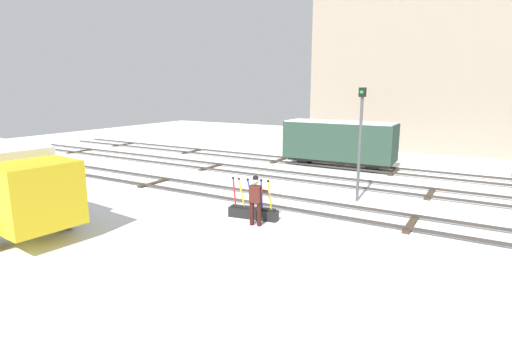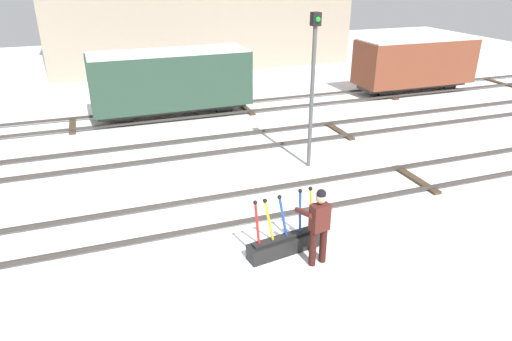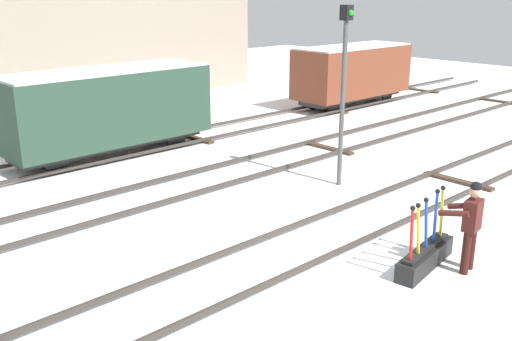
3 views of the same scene
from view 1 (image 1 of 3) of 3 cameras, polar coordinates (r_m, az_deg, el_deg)
ground_plane at (r=16.47m, az=0.54°, el=-4.32°), size 60.00×60.00×0.00m
track_main_line at (r=16.44m, az=0.54°, el=-3.94°), size 44.00×1.94×0.18m
track_siding_near at (r=20.34m, az=6.88°, el=-0.98°), size 44.00×1.94×0.18m
track_siding_far at (r=23.97m, az=10.71°, el=0.81°), size 44.00×1.94×0.18m
switch_lever_frame at (r=14.25m, az=-0.42°, el=-5.82°), size 1.83×0.63×1.45m
rail_worker at (r=13.36m, az=-0.03°, el=-3.85°), size 0.61×0.71×1.72m
delivery_truck at (r=15.05m, az=-31.98°, el=-1.56°), size 5.84×2.89×2.69m
signal_post at (r=16.47m, az=14.56°, el=4.99°), size 0.24×0.32×4.54m
apartment_building at (r=32.80m, az=24.46°, el=12.70°), size 18.04×5.34×11.40m
freight_car_far_end at (r=23.63m, az=11.71°, el=4.06°), size 6.27×2.15×2.65m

